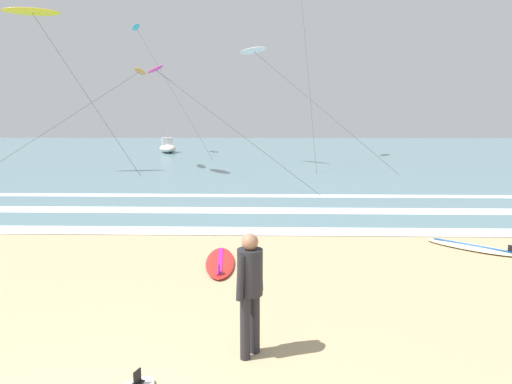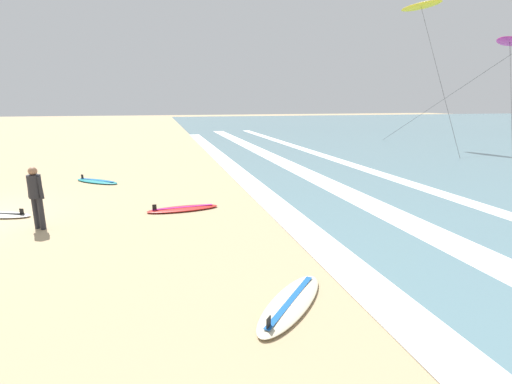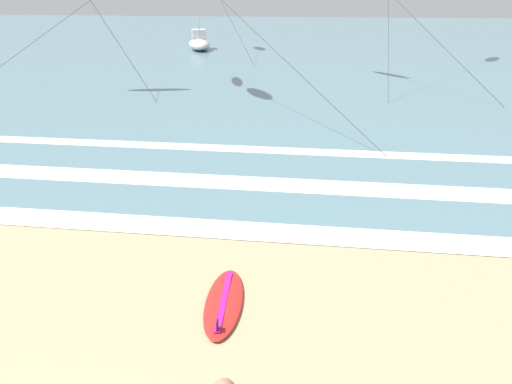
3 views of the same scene
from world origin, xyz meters
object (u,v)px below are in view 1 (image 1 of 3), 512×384
object	(u,v)px
surfer_right_near	(250,284)
kite_yellow_far_left	(32,12)
kite_magenta_mid_center	(156,70)
surfboard_foreground_flat	(220,262)
kite_orange_far_right	(139,72)
surfboard_near_water	(472,247)
kite_white_low_near	(253,51)
kite_cyan_high_right	(136,28)
offshore_boat	(168,147)

from	to	relation	value
surfer_right_near	kite_yellow_far_left	xyz separation A→B (m)	(-13.47, 20.73, 8.42)
kite_magenta_mid_center	kite_yellow_far_left	xyz separation A→B (m)	(-7.06, -0.23, 3.22)
surfboard_foreground_flat	kite_magenta_mid_center	distance (m)	19.22
kite_yellow_far_left	kite_orange_far_right	size ratio (longest dim) A/B	0.96
surfboard_near_water	kite_white_low_near	xyz separation A→B (m)	(-5.91, 22.76, 8.25)
kite_cyan_high_right	kite_magenta_mid_center	distance (m)	21.55
kite_cyan_high_right	kite_orange_far_right	size ratio (longest dim) A/B	1.30
surfer_right_near	kite_cyan_high_right	bearing A→B (deg)	108.08
kite_cyan_high_right	kite_magenta_mid_center	size ratio (longest dim) A/B	1.27
kite_orange_far_right	offshore_boat	world-z (taller)	kite_orange_far_right
kite_magenta_mid_center	kite_orange_far_right	bearing A→B (deg)	120.25
kite_cyan_high_right	surfboard_foreground_flat	bearing A→B (deg)	-71.35
kite_yellow_far_left	offshore_boat	xyz separation A→B (m)	(2.91, 20.50, -8.82)
surfboard_near_water	kite_orange_far_right	bearing A→B (deg)	124.71
kite_yellow_far_left	offshore_boat	world-z (taller)	kite_yellow_far_left
surfboard_foreground_flat	kite_white_low_near	size ratio (longest dim) A/B	0.21
surfboard_near_water	kite_orange_far_right	xyz separation A→B (m)	(-13.49, 19.47, 6.40)
kite_white_low_near	surfboard_foreground_flat	bearing A→B (deg)	-89.89
kite_magenta_mid_center	kite_orange_far_right	size ratio (longest dim) A/B	1.02
surfboard_foreground_flat	kite_cyan_high_right	size ratio (longest dim) A/B	0.16
kite_magenta_mid_center	surfboard_near_water	bearing A→B (deg)	-54.39
surfboard_foreground_flat	kite_white_low_near	world-z (taller)	kite_white_low_near
surfer_right_near	surfboard_foreground_flat	xyz separation A→B (m)	(-0.78, 3.63, -0.91)
offshore_boat	surfer_right_near	bearing A→B (deg)	-75.64
kite_cyan_high_right	offshore_boat	xyz separation A→B (m)	(2.62, 0.88, -12.15)
surfer_right_near	kite_white_low_near	world-z (taller)	kite_white_low_near
kite_cyan_high_right	offshore_boat	size ratio (longest dim) A/B	2.38
surfboard_foreground_flat	offshore_boat	distance (m)	38.85
surfer_right_near	kite_orange_far_right	xyz separation A→B (m)	(-8.40, 24.38, 5.49)
kite_white_low_near	surfboard_near_water	bearing A→B (deg)	-75.43
kite_cyan_high_right	kite_orange_far_right	world-z (taller)	kite_cyan_high_right
kite_yellow_far_left	kite_magenta_mid_center	bearing A→B (deg)	1.90
surfboard_foreground_flat	offshore_boat	bearing A→B (deg)	104.58
surfboard_near_water	kite_orange_far_right	world-z (taller)	kite_orange_far_right
surfboard_near_water	kite_orange_far_right	size ratio (longest dim) A/B	0.20
surfboard_near_water	kite_magenta_mid_center	world-z (taller)	kite_magenta_mid_center
surfer_right_near	offshore_boat	bearing A→B (deg)	104.36
kite_cyan_high_right	offshore_boat	world-z (taller)	kite_cyan_high_right
kite_magenta_mid_center	offshore_boat	world-z (taller)	kite_magenta_mid_center
offshore_boat	kite_orange_far_right	bearing A→B (deg)	-82.70
surfer_right_near	kite_white_low_near	distance (m)	28.65
kite_orange_far_right	kite_magenta_mid_center	bearing A→B (deg)	-59.75
kite_white_low_near	kite_magenta_mid_center	size ratio (longest dim) A/B	1.00
surfboard_near_water	offshore_boat	world-z (taller)	offshore_boat
kite_white_low_near	kite_cyan_high_right	xyz separation A→B (m)	(-12.35, 12.67, 4.40)
kite_yellow_far_left	kite_orange_far_right	bearing A→B (deg)	35.81
kite_yellow_far_left	kite_orange_far_right	distance (m)	6.90
surfboard_foreground_flat	kite_yellow_far_left	distance (m)	23.25
kite_white_low_near	kite_orange_far_right	world-z (taller)	kite_white_low_near
surfer_right_near	surfboard_foreground_flat	size ratio (longest dim) A/B	0.75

